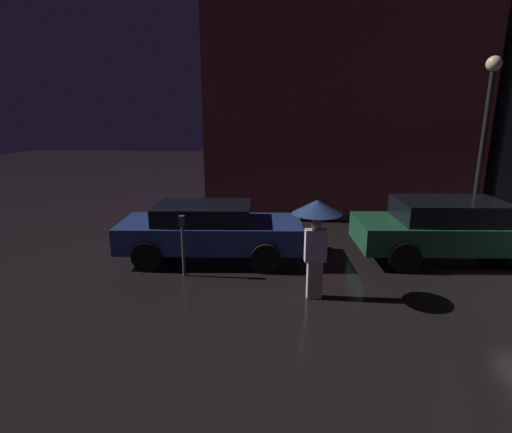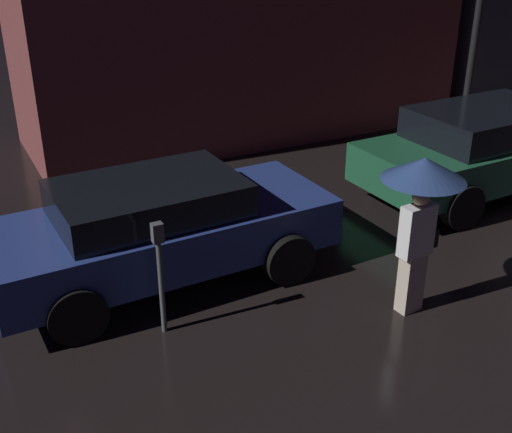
% 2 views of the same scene
% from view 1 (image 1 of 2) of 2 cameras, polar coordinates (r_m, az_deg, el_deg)
% --- Properties ---
extents(building_facade_left, '(8.99, 3.00, 7.33)m').
position_cam_1_polar(building_facade_left, '(14.55, 11.75, 15.06)').
color(building_facade_left, brown).
rests_on(building_facade_left, ground).
extents(parked_car_blue, '(4.36, 1.91, 1.37)m').
position_cam_1_polar(parked_car_blue, '(9.70, -6.64, -1.85)').
color(parked_car_blue, navy).
rests_on(parked_car_blue, ground).
extents(parked_car_green, '(4.74, 2.02, 1.46)m').
position_cam_1_polar(parked_car_green, '(10.69, 26.38, -1.50)').
color(parked_car_green, '#1E5638').
rests_on(parked_car_green, ground).
extents(pedestrian_with_umbrella, '(0.93, 0.93, 1.93)m').
position_cam_1_polar(pedestrian_with_umbrella, '(7.44, 8.66, -0.91)').
color(pedestrian_with_umbrella, beige).
rests_on(pedestrian_with_umbrella, ground).
extents(parking_meter, '(0.12, 0.10, 1.36)m').
position_cam_1_polar(parking_meter, '(8.71, -10.44, -3.24)').
color(parking_meter, '#4C5154').
rests_on(parking_meter, ground).
extents(street_lamp_near, '(0.41, 0.41, 4.93)m').
position_cam_1_polar(street_lamp_near, '(12.88, 30.05, 12.04)').
color(street_lamp_near, black).
rests_on(street_lamp_near, ground).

